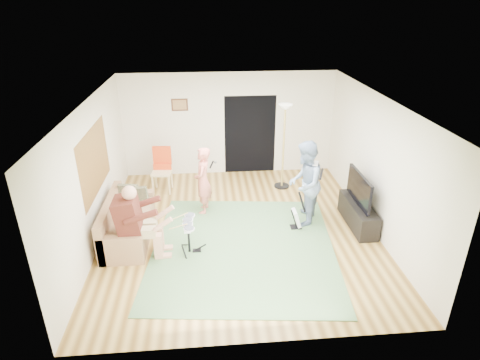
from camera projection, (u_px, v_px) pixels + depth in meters
name	position (u px, v px, depth m)	size (l,w,h in m)	color
floor	(239.00, 229.00, 8.31)	(6.00, 6.00, 0.00)	brown
walls	(239.00, 170.00, 7.74)	(5.50, 6.00, 2.70)	beige
ceiling	(239.00, 101.00, 7.18)	(6.00, 6.00, 0.00)	white
window_blinds	(95.00, 161.00, 7.62)	(2.05, 2.05, 0.00)	olive
doorway	(250.00, 135.00, 10.62)	(2.10, 2.10, 0.00)	black
picture_frame	(180.00, 105.00, 10.12)	(0.42, 0.03, 0.32)	#3F2314
area_rug	(243.00, 248.00, 7.69)	(3.44, 3.78, 0.02)	#4B7346
sofa	(125.00, 225.00, 7.95)	(0.81, 1.98, 0.80)	#956D4A
drummer	(140.00, 229.00, 7.28)	(0.93, 0.52, 1.42)	#542117
drum_kit	(189.00, 239.00, 7.45)	(0.37, 0.67, 0.69)	black
singer	(203.00, 181.00, 8.70)	(0.55, 0.36, 1.51)	#DA6E5E
microphone	(212.00, 165.00, 8.56)	(0.06, 0.06, 0.24)	black
guitarist	(305.00, 184.00, 8.21)	(0.88, 0.68, 1.81)	#7187A5
guitar_held	(315.00, 169.00, 8.09)	(0.12, 0.60, 0.26)	white
guitar_spare	(297.00, 218.00, 8.27)	(0.30, 0.27, 0.84)	black
torchiere_lamp	(284.00, 132.00, 9.57)	(0.38, 0.38, 2.12)	black
dining_chair	(162.00, 176.00, 9.83)	(0.50, 0.52, 1.09)	beige
tv_cabinet	(358.00, 214.00, 8.38)	(0.40, 1.40, 0.50)	black
television	(359.00, 189.00, 8.13)	(0.06, 1.18, 0.63)	black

